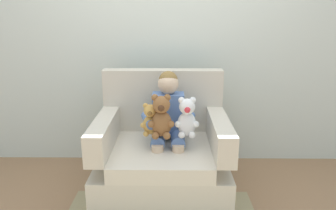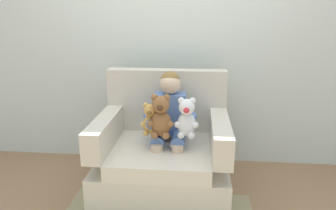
{
  "view_description": "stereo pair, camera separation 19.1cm",
  "coord_description": "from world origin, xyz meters",
  "px_view_note": "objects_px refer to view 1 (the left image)",
  "views": [
    {
      "loc": [
        0.07,
        -2.4,
        1.48
      ],
      "look_at": [
        0.05,
        -0.05,
        0.8
      ],
      "focal_mm": 34.09,
      "sensor_mm": 36.0,
      "label": 1
    },
    {
      "loc": [
        0.27,
        -2.39,
        1.48
      ],
      "look_at": [
        0.05,
        -0.05,
        0.8
      ],
      "focal_mm": 34.09,
      "sensor_mm": 36.0,
      "label": 2
    }
  ],
  "objects_px": {
    "armchair": "(162,156)",
    "seated_child": "(168,117)",
    "plush_brown": "(161,117)",
    "plush_honey": "(150,120)",
    "plush_white": "(187,118)"
  },
  "relations": [
    {
      "from": "armchair",
      "to": "seated_child",
      "type": "xyz_separation_m",
      "value": [
        0.05,
        0.02,
        0.34
      ]
    },
    {
      "from": "armchair",
      "to": "plush_white",
      "type": "distance_m",
      "value": 0.44
    },
    {
      "from": "seated_child",
      "to": "plush_white",
      "type": "xyz_separation_m",
      "value": [
        0.14,
        -0.15,
        0.04
      ]
    },
    {
      "from": "armchair",
      "to": "plush_honey",
      "type": "bearing_deg",
      "value": -131.06
    },
    {
      "from": "plush_white",
      "to": "plush_brown",
      "type": "height_order",
      "value": "plush_brown"
    },
    {
      "from": "seated_child",
      "to": "plush_brown",
      "type": "bearing_deg",
      "value": -102.78
    },
    {
      "from": "seated_child",
      "to": "plush_honey",
      "type": "bearing_deg",
      "value": -133.43
    },
    {
      "from": "seated_child",
      "to": "plush_brown",
      "type": "xyz_separation_m",
      "value": [
        -0.05,
        -0.17,
        0.06
      ]
    },
    {
      "from": "armchair",
      "to": "plush_honey",
      "type": "relative_size",
      "value": 4.07
    },
    {
      "from": "seated_child",
      "to": "plush_honey",
      "type": "distance_m",
      "value": 0.19
    },
    {
      "from": "armchair",
      "to": "seated_child",
      "type": "bearing_deg",
      "value": 24.88
    },
    {
      "from": "plush_brown",
      "to": "armchair",
      "type": "bearing_deg",
      "value": 94.69
    },
    {
      "from": "plush_white",
      "to": "plush_brown",
      "type": "distance_m",
      "value": 0.2
    },
    {
      "from": "seated_child",
      "to": "plush_white",
      "type": "distance_m",
      "value": 0.21
    },
    {
      "from": "armchair",
      "to": "plush_honey",
      "type": "xyz_separation_m",
      "value": [
        -0.09,
        -0.1,
        0.35
      ]
    }
  ]
}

